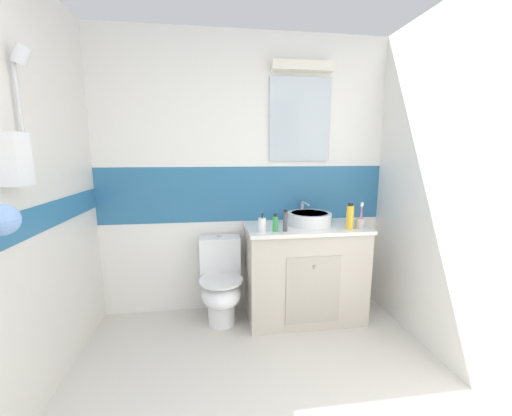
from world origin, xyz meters
The scene contains 11 objects.
ground_plane centered at (0.00, 1.20, -0.02)m, with size 3.20×3.48×0.04m, color beige.
wall_back_tiled centered at (0.01, 2.45, 1.26)m, with size 3.20×0.20×2.50m.
wall_right_plain centered at (1.35, 1.20, 1.25)m, with size 0.10×3.48×2.50m, color white.
vanity_cabinet centered at (0.50, 2.14, 0.43)m, with size 1.03×0.55×0.85m.
sink_basin centered at (0.54, 2.18, 0.91)m, with size 0.39×0.43×0.18m.
toilet centered at (-0.24, 2.15, 0.35)m, with size 0.37×0.50×0.75m.
toothbrush_cup centered at (0.91, 1.97, 0.90)m, with size 0.07×0.07×0.22m.
soap_dispenser centered at (0.09, 1.97, 0.91)m, with size 0.06×0.06×0.15m.
toothpaste_tube_upright centered at (0.28, 1.97, 0.93)m, with size 0.04×0.04×0.18m.
deodorant_spray_can centered at (0.20, 1.98, 0.92)m, with size 0.05×0.05×0.14m.
shampoo_bottle_tall centered at (0.82, 1.97, 0.95)m, with size 0.06×0.06×0.22m.
Camera 1 is at (-0.29, -0.38, 1.48)m, focal length 21.58 mm.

